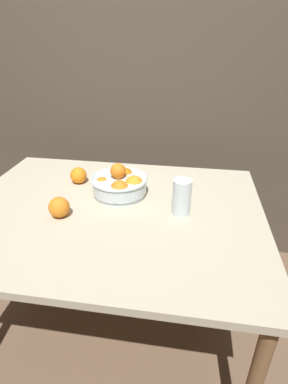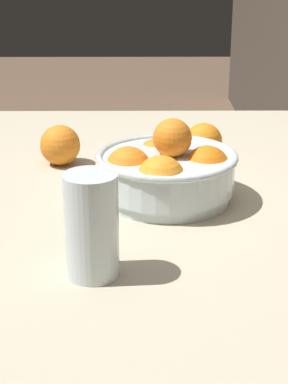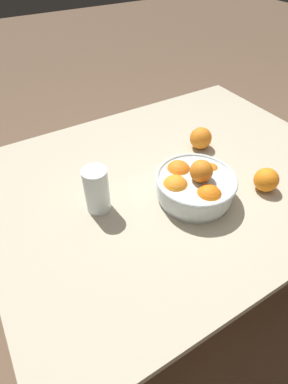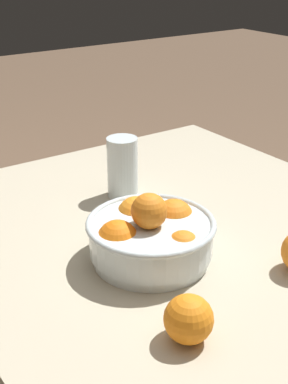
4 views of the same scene
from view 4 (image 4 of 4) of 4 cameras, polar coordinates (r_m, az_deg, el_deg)
The scene contains 4 objects.
dining_table at distance 1.16m, azimuth 6.32°, elevation -8.72°, with size 1.26×0.97×0.75m.
fruit_bowl at distance 1.04m, azimuth 0.70°, elevation -4.59°, with size 0.25×0.25×0.15m.
juice_glass at distance 1.29m, azimuth -2.31°, elevation 2.29°, with size 0.07×0.07×0.15m.
orange_loose_near_bowl at distance 0.85m, azimuth 4.78°, elevation -13.35°, with size 0.08×0.08×0.08m, color orange.
Camera 4 is at (-0.72, 0.65, 1.32)m, focal length 50.00 mm.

